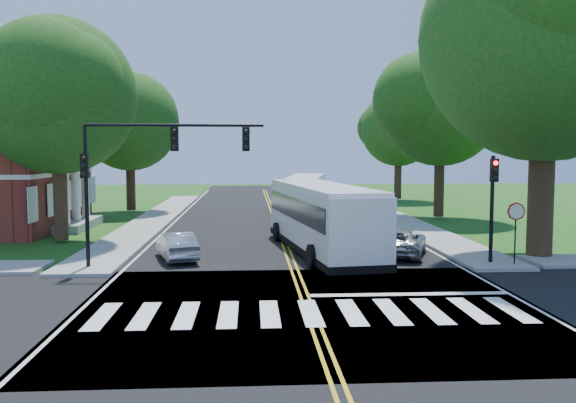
{
  "coord_description": "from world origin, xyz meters",
  "views": [
    {
      "loc": [
        -1.75,
        -17.9,
        4.72
      ],
      "look_at": [
        0.01,
        10.18,
        2.4
      ],
      "focal_mm": 38.0,
      "sensor_mm": 36.0,
      "label": 1
    }
  ],
  "objects": [
    {
      "name": "ground",
      "position": [
        0.0,
        0.0,
        0.0
      ],
      "size": [
        140.0,
        140.0,
        0.0
      ],
      "primitive_type": "plane",
      "color": "#154C13",
      "rests_on": "ground"
    },
    {
      "name": "crosswalk",
      "position": [
        0.0,
        -0.5,
        0.02
      ],
      "size": [
        12.6,
        3.0,
        0.01
      ],
      "primitive_type": "cube",
      "color": "silver",
      "rests_on": "road"
    },
    {
      "name": "signal_ne",
      "position": [
        8.2,
        6.44,
        2.96
      ],
      "size": [
        0.3,
        0.46,
        4.4
      ],
      "color": "black",
      "rests_on": "ground"
    },
    {
      "name": "edge_line_w",
      "position": [
        -6.8,
        22.0,
        0.01
      ],
      "size": [
        0.12,
        70.0,
        0.01
      ],
      "primitive_type": "cube",
      "color": "silver",
      "rests_on": "road"
    },
    {
      "name": "bus_lead",
      "position": [
        1.55,
        10.07,
        1.68
      ],
      "size": [
        4.33,
        12.47,
        3.16
      ],
      "rotation": [
        0.0,
        0.0,
        3.28
      ],
      "color": "silver",
      "rests_on": "road"
    },
    {
      "name": "tree_west_far",
      "position": [
        -11.0,
        30.0,
        7.0
      ],
      "size": [
        7.6,
        7.6,
        10.67
      ],
      "color": "#322314",
      "rests_on": "ground"
    },
    {
      "name": "tree_ne_big",
      "position": [
        11.0,
        8.0,
        9.62
      ],
      "size": [
        10.8,
        10.8,
        14.91
      ],
      "color": "#322314",
      "rests_on": "ground"
    },
    {
      "name": "suv",
      "position": [
        5.04,
        9.02,
        0.63
      ],
      "size": [
        3.44,
        4.89,
        1.24
      ],
      "primitive_type": "imported",
      "rotation": [
        0.0,
        0.0,
        2.8
      ],
      "color": "#B7BABF",
      "rests_on": "road"
    },
    {
      "name": "hatchback",
      "position": [
        -4.93,
        8.53,
        0.62
      ],
      "size": [
        2.29,
        3.9,
        1.21
      ],
      "primitive_type": "imported",
      "rotation": [
        0.0,
        0.0,
        3.43
      ],
      "color": "#B4B5BB",
      "rests_on": "road"
    },
    {
      "name": "dark_sedan",
      "position": [
        5.48,
        18.47,
        0.61
      ],
      "size": [
        2.29,
        4.3,
        1.19
      ],
      "primitive_type": "imported",
      "rotation": [
        0.0,
        0.0,
        2.98
      ],
      "color": "black",
      "rests_on": "road"
    },
    {
      "name": "edge_line_e",
      "position": [
        6.8,
        22.0,
        0.01
      ],
      "size": [
        0.12,
        70.0,
        0.01
      ],
      "primitive_type": "cube",
      "color": "silver",
      "rests_on": "road"
    },
    {
      "name": "tree_west_near",
      "position": [
        -11.5,
        14.0,
        7.53
      ],
      "size": [
        8.0,
        8.0,
        11.4
      ],
      "color": "#322314",
      "rests_on": "ground"
    },
    {
      "name": "stop_sign",
      "position": [
        9.0,
        5.98,
        2.03
      ],
      "size": [
        0.76,
        0.08,
        2.53
      ],
      "color": "black",
      "rests_on": "ground"
    },
    {
      "name": "tree_east_far",
      "position": [
        12.5,
        40.0,
        6.86
      ],
      "size": [
        7.2,
        7.2,
        10.34
      ],
      "color": "#322314",
      "rests_on": "ground"
    },
    {
      "name": "sidewalk_nw",
      "position": [
        -8.3,
        25.0,
        0.07
      ],
      "size": [
        2.6,
        40.0,
        0.15
      ],
      "primitive_type": "cube",
      "color": "gray",
      "rests_on": "ground"
    },
    {
      "name": "cross_road",
      "position": [
        0.0,
        0.0,
        0.01
      ],
      "size": [
        60.0,
        12.0,
        0.01
      ],
      "primitive_type": "cube",
      "color": "black",
      "rests_on": "ground"
    },
    {
      "name": "sidewalk_ne",
      "position": [
        8.3,
        25.0,
        0.07
      ],
      "size": [
        2.6,
        40.0,
        0.15
      ],
      "primitive_type": "cube",
      "color": "gray",
      "rests_on": "ground"
    },
    {
      "name": "signal_nw",
      "position": [
        -5.86,
        6.43,
        4.38
      ],
      "size": [
        7.15,
        0.46,
        5.66
      ],
      "color": "black",
      "rests_on": "ground"
    },
    {
      "name": "road",
      "position": [
        0.0,
        18.0,
        0.01
      ],
      "size": [
        14.0,
        96.0,
        0.01
      ],
      "primitive_type": "cube",
      "color": "black",
      "rests_on": "ground"
    },
    {
      "name": "bus_follow",
      "position": [
        2.5,
        28.06,
        1.52
      ],
      "size": [
        4.2,
        11.3,
        2.86
      ],
      "rotation": [
        0.0,
        0.0,
        2.98
      ],
      "color": "silver",
      "rests_on": "road"
    },
    {
      "name": "tree_east_mid",
      "position": [
        11.5,
        24.0,
        7.86
      ],
      "size": [
        8.4,
        8.4,
        11.93
      ],
      "color": "#322314",
      "rests_on": "ground"
    },
    {
      "name": "stop_bar",
      "position": [
        3.5,
        1.6,
        0.02
      ],
      "size": [
        6.6,
        0.4,
        0.01
      ],
      "primitive_type": "cube",
      "color": "silver",
      "rests_on": "road"
    },
    {
      "name": "center_line",
      "position": [
        0.0,
        22.0,
        0.01
      ],
      "size": [
        0.36,
        70.0,
        0.01
      ],
      "primitive_type": "cube",
      "color": "gold",
      "rests_on": "road"
    }
  ]
}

